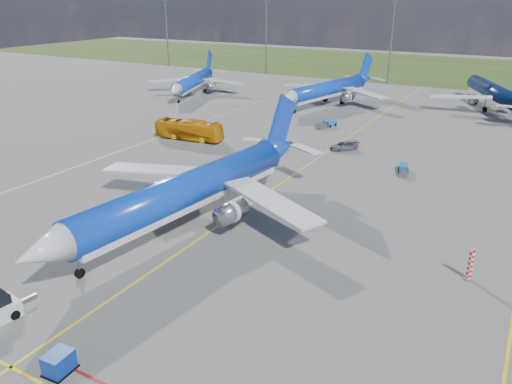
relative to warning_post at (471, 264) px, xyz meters
The scene contains 16 objects.
ground 27.24m from the warning_post, 162.90° to the right, with size 400.00×400.00×0.00m, color #5D5D5A.
grass_strip 144.37m from the warning_post, 100.38° to the left, with size 400.00×80.00×0.01m, color #2D4719.
taxiway_lines 32.52m from the warning_post, 142.66° to the left, with size 60.25×160.00×0.02m.
floodlight_masts 103.84m from the warning_post, 98.91° to the left, with size 202.20×0.50×22.70m.
warning_post is the anchor object (origin of this frame).
bg_jet_nw 97.49m from the warning_post, 140.76° to the left, with size 27.44×36.01×9.43m, color #0D3BC2, non-canonical shape.
bg_jet_nnw 77.65m from the warning_post, 121.22° to the left, with size 29.75×39.04×10.23m, color #0D3BC2, non-canonical shape.
bg_jet_n 79.51m from the warning_post, 94.18° to the left, with size 30.84×40.48×10.60m, color #071740, non-canonical shape.
main_airliner 29.48m from the warning_post, behind, with size 33.26×43.65×11.43m, color #0D3BC2, non-canonical shape.
uld_container 34.95m from the warning_post, 130.48° to the right, with size 1.49×1.86×1.49m, color #0B2F9E.
apron_bus 56.38m from the warning_post, 153.07° to the left, with size 2.93×12.54×3.49m, color orange.
service_car_a 42.68m from the warning_post, 145.43° to the left, with size 1.41×3.51×1.20m, color #999999.
service_car_b 44.57m from the warning_post, 139.87° to the left, with size 1.91×4.15×1.15m, color #999999.
service_car_c 40.79m from the warning_post, 125.96° to the left, with size 1.97×4.84×1.40m, color #999999.
baggage_tug_w 29.16m from the warning_post, 115.35° to the left, with size 2.17×4.48×0.97m.
baggage_tug_c 56.22m from the warning_post, 125.00° to the left, with size 2.66×5.32×1.15m.
Camera 1 is at (28.44, -35.75, 24.10)m, focal length 35.00 mm.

